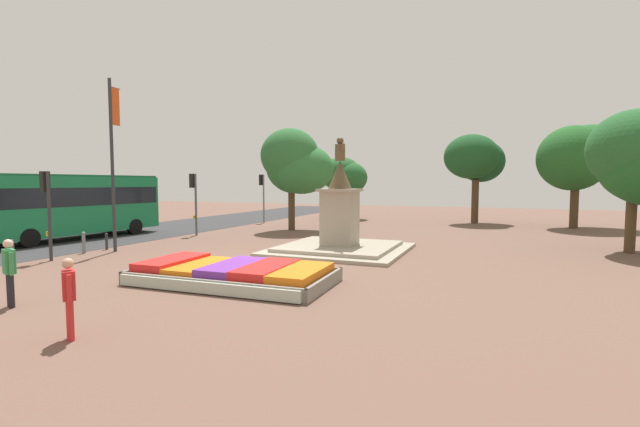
# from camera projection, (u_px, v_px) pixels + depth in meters

# --- Properties ---
(ground_plane) EXTENTS (84.41, 84.41, 0.00)m
(ground_plane) POSITION_uv_depth(u_px,v_px,m) (247.00, 264.00, 15.80)
(ground_plane) COLOR brown
(street_asphalt_strip) EXTENTS (7.33, 73.86, 0.01)m
(street_asphalt_strip) POSITION_uv_depth(u_px,v_px,m) (35.00, 246.00, 20.30)
(street_asphalt_strip) COLOR #333335
(street_asphalt_strip) RESTS_ON ground_plane
(flower_planter) EXTENTS (6.12, 3.27, 0.61)m
(flower_planter) POSITION_uv_depth(u_px,v_px,m) (233.00, 274.00, 12.88)
(flower_planter) COLOR #38281C
(flower_planter) RESTS_ON ground_plane
(statue_monument) EXTENTS (5.67, 5.67, 5.00)m
(statue_monument) POSITION_uv_depth(u_px,v_px,m) (340.00, 229.00, 18.82)
(statue_monument) COLOR #9F9480
(statue_monument) RESTS_ON ground_plane
(traffic_light_near_crossing) EXTENTS (0.42, 0.31, 3.46)m
(traffic_light_near_crossing) POSITION_uv_depth(u_px,v_px,m) (47.00, 199.00, 16.42)
(traffic_light_near_crossing) COLOR #2D2D33
(traffic_light_near_crossing) RESTS_ON ground_plane
(traffic_light_mid_block) EXTENTS (0.42, 0.31, 3.53)m
(traffic_light_mid_block) POSITION_uv_depth(u_px,v_px,m) (194.00, 193.00, 24.38)
(traffic_light_mid_block) COLOR #4C5156
(traffic_light_mid_block) RESTS_ON ground_plane
(traffic_light_far_corner) EXTENTS (0.41, 0.30, 3.63)m
(traffic_light_far_corner) POSITION_uv_depth(u_px,v_px,m) (262.00, 189.00, 32.16)
(traffic_light_far_corner) COLOR slate
(traffic_light_far_corner) RESTS_ON ground_plane
(banner_pole) EXTENTS (0.14, 0.64, 7.48)m
(banner_pole) POSITION_uv_depth(u_px,v_px,m) (113.00, 161.00, 18.52)
(banner_pole) COLOR #2D2D33
(banner_pole) RESTS_ON ground_plane
(city_bus) EXTENTS (3.31, 9.91, 3.44)m
(city_bus) POSITION_uv_depth(u_px,v_px,m) (68.00, 203.00, 22.65)
(city_bus) COLOR #197A47
(city_bus) RESTS_ON ground_plane
(pedestrian_with_handbag) EXTENTS (0.48, 0.40, 1.59)m
(pedestrian_with_handbag) POSITION_uv_depth(u_px,v_px,m) (69.00, 293.00, 8.17)
(pedestrian_with_handbag) COLOR red
(pedestrian_with_handbag) RESTS_ON ground_plane
(pedestrian_crossing_plaza) EXTENTS (0.54, 0.34, 1.66)m
(pedestrian_crossing_plaza) POSITION_uv_depth(u_px,v_px,m) (9.00, 268.00, 10.31)
(pedestrian_crossing_plaza) COLOR black
(pedestrian_crossing_plaza) RESTS_ON ground_plane
(kerb_bollard_south) EXTENTS (0.12, 0.12, 0.96)m
(kerb_bollard_south) POSITION_uv_depth(u_px,v_px,m) (13.00, 252.00, 15.52)
(kerb_bollard_south) COLOR #4C5156
(kerb_bollard_south) RESTS_ON ground_plane
(kerb_bollard_mid_a) EXTENTS (0.15, 0.15, 0.93)m
(kerb_bollard_mid_a) POSITION_uv_depth(u_px,v_px,m) (84.00, 242.00, 18.25)
(kerb_bollard_mid_a) COLOR slate
(kerb_bollard_mid_a) RESTS_ON ground_plane
(kerb_bollard_mid_b) EXTENTS (0.13, 0.13, 0.76)m
(kerb_bollard_mid_b) POSITION_uv_depth(u_px,v_px,m) (107.00, 241.00, 19.29)
(kerb_bollard_mid_b) COLOR #2D2D33
(kerb_bollard_mid_b) RESTS_ON ground_plane
(park_tree_far_left) EXTENTS (4.32, 4.35, 6.58)m
(park_tree_far_left) POSITION_uv_depth(u_px,v_px,m) (475.00, 159.00, 31.74)
(park_tree_far_left) COLOR #4C3823
(park_tree_far_left) RESTS_ON ground_plane
(park_tree_far_right) EXTENTS (4.49, 4.00, 6.39)m
(park_tree_far_right) POSITION_uv_depth(u_px,v_px,m) (295.00, 164.00, 26.82)
(park_tree_far_right) COLOR #4C3823
(park_tree_far_right) RESTS_ON ground_plane
(park_tree_street_side) EXTENTS (5.79, 5.81, 6.86)m
(park_tree_street_side) POSITION_uv_depth(u_px,v_px,m) (581.00, 156.00, 28.18)
(park_tree_street_side) COLOR #4C3823
(park_tree_street_side) RESTS_ON ground_plane
(park_tree_mid_canopy) EXTENTS (4.01, 3.33, 5.16)m
(park_tree_mid_canopy) POSITION_uv_depth(u_px,v_px,m) (343.00, 175.00, 35.86)
(park_tree_mid_canopy) COLOR #4C3823
(park_tree_mid_canopy) RESTS_ON ground_plane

